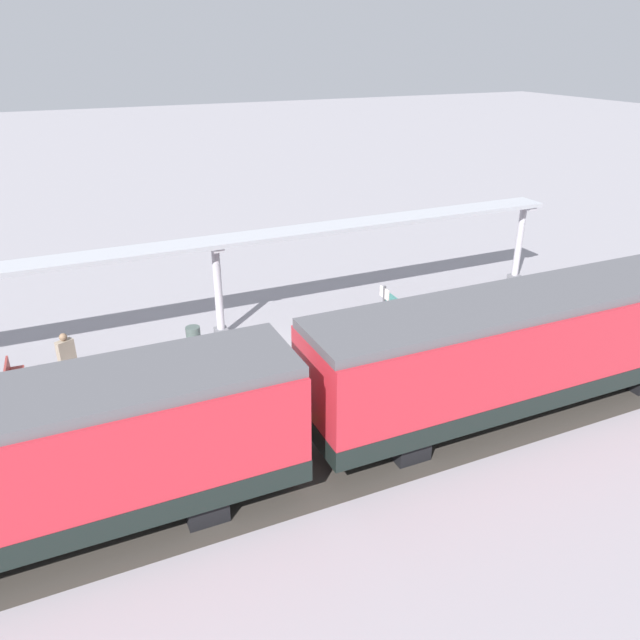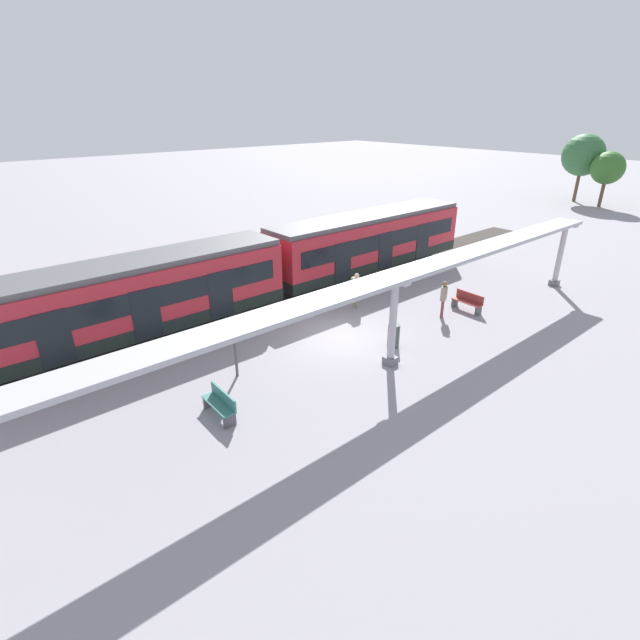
# 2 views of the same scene
# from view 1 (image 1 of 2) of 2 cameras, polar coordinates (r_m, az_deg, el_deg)

# --- Properties ---
(ground_plane) EXTENTS (176.00, 176.00, 0.00)m
(ground_plane) POSITION_cam_1_polar(r_m,az_deg,el_deg) (19.49, -7.17, -5.03)
(ground_plane) COLOR gray
(tactile_edge_strip) EXTENTS (0.39, 33.96, 0.01)m
(tactile_edge_strip) POSITION_cam_1_polar(r_m,az_deg,el_deg) (16.91, -3.82, -9.95)
(tactile_edge_strip) COLOR gold
(tactile_edge_strip) RESTS_ON ground
(trackbed) EXTENTS (3.20, 45.96, 0.01)m
(trackbed) POSITION_cam_1_polar(r_m,az_deg,el_deg) (15.56, -1.40, -13.40)
(trackbed) COLOR #38332D
(trackbed) RESTS_ON ground
(train_near_carriage) EXTENTS (2.65, 12.83, 3.48)m
(train_near_carriage) POSITION_cam_1_polar(r_m,az_deg,el_deg) (17.80, 18.56, -2.59)
(train_near_carriage) COLOR #B52430
(train_near_carriage) RESTS_ON ground
(canopy_pillar_nearest) EXTENTS (1.10, 0.44, 3.39)m
(canopy_pillar_nearest) POSITION_cam_1_polar(r_m,az_deg,el_deg) (27.50, 18.08, 6.81)
(canopy_pillar_nearest) COLOR slate
(canopy_pillar_nearest) RESTS_ON ground
(canopy_pillar_second) EXTENTS (1.10, 0.44, 3.39)m
(canopy_pillar_second) POSITION_cam_1_polar(r_m,az_deg,el_deg) (21.35, -9.48, 2.68)
(canopy_pillar_second) COLOR slate
(canopy_pillar_second) RESTS_ON ground
(canopy_beam) EXTENTS (1.20, 27.21, 0.16)m
(canopy_beam) POSITION_cam_1_polar(r_m,az_deg,el_deg) (20.75, -9.95, 7.13)
(canopy_beam) COLOR #A8AAB2
(canopy_beam) RESTS_ON canopy_pillar_nearest
(bench_near_end) EXTENTS (1.52, 0.51, 0.86)m
(bench_near_end) POSITION_cam_1_polar(r_m,az_deg,el_deg) (20.40, -26.79, -4.89)
(bench_near_end) COLOR maroon
(bench_near_end) RESTS_ON ground
(bench_mid_platform) EXTENTS (1.51, 0.49, 0.86)m
(bench_mid_platform) POSITION_cam_1_polar(r_m,az_deg,el_deg) (23.16, 7.27, 1.19)
(bench_mid_platform) COLOR #34746C
(bench_mid_platform) RESTS_ON ground
(trash_bin) EXTENTS (0.48, 0.48, 0.96)m
(trash_bin) POSITION_cam_1_polar(r_m,az_deg,el_deg) (20.81, -11.71, -1.86)
(trash_bin) COLOR #404E4A
(trash_bin) RESTS_ON ground
(platform_info_sign) EXTENTS (0.56, 0.10, 2.20)m
(platform_info_sign) POSITION_cam_1_polar(r_m,az_deg,el_deg) (20.63, 5.97, 0.91)
(platform_info_sign) COLOR #4C4C51
(platform_info_sign) RESTS_ON ground
(passenger_waiting_near_edge) EXTENTS (0.55, 0.35, 1.76)m
(passenger_waiting_near_edge) POSITION_cam_1_polar(r_m,az_deg,el_deg) (16.93, -14.30, -6.30)
(passenger_waiting_near_edge) COLOR gray
(passenger_waiting_near_edge) RESTS_ON ground
(passenger_by_the_benches) EXTENTS (0.42, 0.55, 1.74)m
(passenger_by_the_benches) POSITION_cam_1_polar(r_m,az_deg,el_deg) (19.77, -22.61, -2.87)
(passenger_by_the_benches) COLOR brown
(passenger_by_the_benches) RESTS_ON ground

